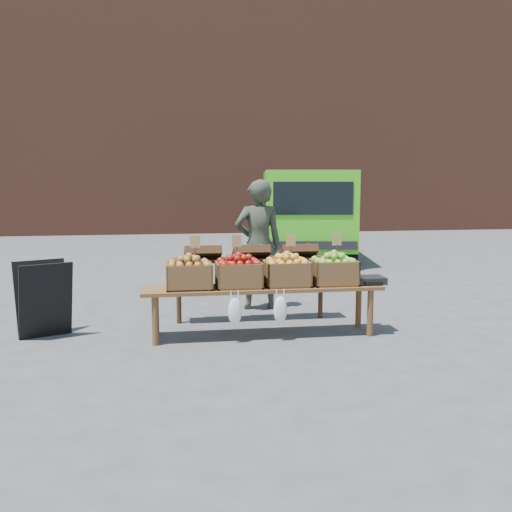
{
  "coord_description": "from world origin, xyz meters",
  "views": [
    {
      "loc": [
        -1.56,
        -5.95,
        1.75
      ],
      "look_at": [
        -0.5,
        0.78,
        0.85
      ],
      "focal_mm": 40.0,
      "sensor_mm": 36.0,
      "label": 1
    }
  ],
  "objects": [
    {
      "name": "crate_red_apples",
      "position": [
        -0.23,
        0.28,
        0.71
      ],
      "size": [
        0.5,
        0.4,
        0.28
      ],
      "primitive_type": null,
      "color": "gold",
      "rests_on": "display_bench"
    },
    {
      "name": "delivery_van",
      "position": [
        1.57,
        6.85,
        0.98
      ],
      "size": [
        2.67,
        4.64,
        1.96
      ],
      "primitive_type": null,
      "rotation": [
        0.0,
        0.0,
        -0.16
      ],
      "color": "#44BE1C",
      "rests_on": "ground"
    },
    {
      "name": "crate_green_apples",
      "position": [
        0.32,
        0.28,
        0.71
      ],
      "size": [
        0.5,
        0.4,
        0.28
      ],
      "primitive_type": null,
      "color": "#507D24",
      "rests_on": "display_bench"
    },
    {
      "name": "crate_golden_apples",
      "position": [
        -1.33,
        0.28,
        0.71
      ],
      "size": [
        0.5,
        0.4,
        0.28
      ],
      "primitive_type": null,
      "color": "#A2672C",
      "rests_on": "display_bench"
    },
    {
      "name": "vendor",
      "position": [
        -0.33,
        1.68,
        0.88
      ],
      "size": [
        0.65,
        0.43,
        1.77
      ],
      "primitive_type": "imported",
      "rotation": [
        0.0,
        0.0,
        3.15
      ],
      "color": "#31372A",
      "rests_on": "ground"
    },
    {
      "name": "display_bench",
      "position": [
        -0.5,
        0.28,
        0.28
      ],
      "size": [
        2.7,
        0.56,
        0.57
      ],
      "primitive_type": null,
      "color": "brown",
      "rests_on": "ground"
    },
    {
      "name": "back_table",
      "position": [
        -0.53,
        1.0,
        0.52
      ],
      "size": [
        2.1,
        0.44,
        1.04
      ],
      "primitive_type": null,
      "color": "#372112",
      "rests_on": "ground"
    },
    {
      "name": "crate_russet_pears",
      "position": [
        -0.78,
        0.28,
        0.71
      ],
      "size": [
        0.5,
        0.4,
        0.28
      ],
      "primitive_type": null,
      "color": "#7A0409",
      "rests_on": "display_bench"
    },
    {
      "name": "weighing_scale",
      "position": [
        0.75,
        0.28,
        0.61
      ],
      "size": [
        0.34,
        0.3,
        0.08
      ],
      "primitive_type": "cube",
      "color": "black",
      "rests_on": "display_bench"
    },
    {
      "name": "brick_building",
      "position": [
        0.0,
        15.0,
        5.0
      ],
      "size": [
        24.0,
        4.0,
        10.0
      ],
      "primitive_type": "cube",
      "color": "brown",
      "rests_on": "ground"
    },
    {
      "name": "ground",
      "position": [
        0.0,
        0.0,
        0.0
      ],
      "size": [
        80.0,
        80.0,
        0.0
      ],
      "primitive_type": "plane",
      "color": "#444447"
    },
    {
      "name": "chalkboard_sign",
      "position": [
        -2.95,
        0.63,
        0.43
      ],
      "size": [
        0.65,
        0.52,
        0.87
      ],
      "primitive_type": null,
      "rotation": [
        0.0,
        0.0,
        0.43
      ],
      "color": "black",
      "rests_on": "ground"
    }
  ]
}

